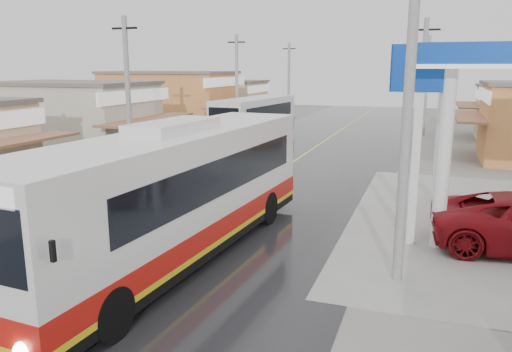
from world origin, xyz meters
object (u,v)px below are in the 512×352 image
object	(u,v)px
coach_bus	(178,194)
tricycle_far	(104,152)
cyclist	(97,193)
tricycle_near	(97,161)
second_bus	(255,118)
tyre_stack	(104,189)

from	to	relation	value
coach_bus	tricycle_far	bearing A→B (deg)	138.32
cyclist	tricycle_near	bearing A→B (deg)	132.21
second_bus	tricycle_far	size ratio (longest dim) A/B	3.97
coach_bus	tyre_stack	distance (m)	8.93
tricycle_near	coach_bus	bearing A→B (deg)	-64.26
coach_bus	tricycle_near	bearing A→B (deg)	142.47
second_bus	cyclist	world-z (taller)	second_bus
second_bus	tricycle_near	bearing A→B (deg)	-93.42
cyclist	tricycle_far	world-z (taller)	cyclist
coach_bus	tyre_stack	bearing A→B (deg)	144.28
tricycle_near	tyre_stack	distance (m)	2.66
tyre_stack	tricycle_far	bearing A→B (deg)	125.50
cyclist	tyre_stack	xyz separation A→B (m)	(-1.26, 2.10, -0.42)
coach_bus	second_bus	size ratio (longest dim) A/B	1.31
cyclist	coach_bus	bearing A→B (deg)	-27.04
cyclist	tricycle_far	size ratio (longest dim) A/B	0.78
tricycle_near	tricycle_far	xyz separation A→B (m)	(-1.71, 2.91, -0.09)
cyclist	tricycle_far	xyz separation A→B (m)	(-4.68, 6.88, 0.32)
coach_bus	tricycle_near	world-z (taller)	coach_bus
coach_bus	cyclist	distance (m)	6.63
coach_bus	tricycle_far	distance (m)	14.56
coach_bus	cyclist	world-z (taller)	coach_bus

